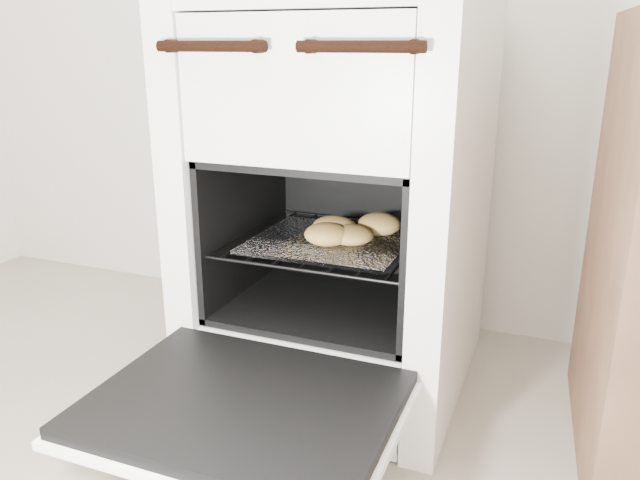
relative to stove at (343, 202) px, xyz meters
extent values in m
cube|color=white|center=(0.00, 0.01, 0.01)|extent=(0.60, 0.64, 0.92)
cylinder|color=black|center=(-0.14, -0.33, 0.35)|extent=(0.22, 0.02, 0.02)
cylinder|color=black|center=(0.14, -0.33, 0.35)|extent=(0.22, 0.02, 0.02)
cube|color=black|center=(0.00, -0.51, -0.24)|extent=(0.52, 0.40, 0.02)
cube|color=white|center=(0.00, -0.51, -0.26)|extent=(0.54, 0.42, 0.02)
cylinder|color=black|center=(-0.22, -0.07, -0.08)|extent=(0.01, 0.42, 0.01)
cylinder|color=black|center=(0.22, -0.07, -0.08)|extent=(0.01, 0.42, 0.01)
cylinder|color=black|center=(0.00, -0.27, -0.08)|extent=(0.43, 0.01, 0.01)
cylinder|color=black|center=(0.00, 0.13, -0.08)|extent=(0.43, 0.01, 0.01)
cylinder|color=black|center=(-0.18, -0.07, -0.08)|extent=(0.01, 0.40, 0.01)
cylinder|color=black|center=(-0.12, -0.07, -0.08)|extent=(0.01, 0.40, 0.01)
cylinder|color=black|center=(-0.06, -0.07, -0.08)|extent=(0.01, 0.40, 0.01)
cylinder|color=black|center=(0.00, -0.07, -0.08)|extent=(0.01, 0.40, 0.01)
cylinder|color=black|center=(0.06, -0.07, -0.08)|extent=(0.01, 0.40, 0.01)
cylinder|color=black|center=(0.12, -0.07, -0.08)|extent=(0.01, 0.40, 0.01)
cylinder|color=black|center=(0.18, -0.07, -0.08)|extent=(0.01, 0.40, 0.01)
cube|color=white|center=(0.00, -0.09, -0.07)|extent=(0.34, 0.30, 0.01)
ellipsoid|color=tan|center=(0.00, -0.07, -0.04)|extent=(0.14, 0.14, 0.05)
ellipsoid|color=tan|center=(0.01, -0.12, -0.04)|extent=(0.14, 0.14, 0.05)
ellipsoid|color=tan|center=(0.05, -0.10, -0.05)|extent=(0.11, 0.11, 0.04)
ellipsoid|color=tan|center=(0.09, 0.00, -0.04)|extent=(0.13, 0.13, 0.05)
camera|label=1|loc=(0.47, -1.34, 0.36)|focal=35.00mm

